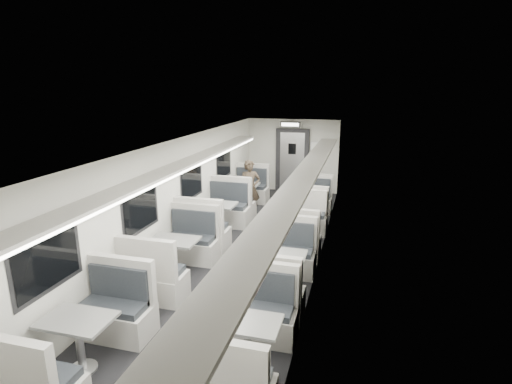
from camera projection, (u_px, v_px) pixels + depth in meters
The scene contains 19 objects.
room at pixel (239, 208), 7.63m from camera, with size 3.24×12.24×2.64m.
booth_left_a at pixel (243, 196), 11.45m from camera, with size 1.06×2.15×1.15m.
booth_left_b at pixel (216, 220), 9.37m from camera, with size 1.13×2.29×1.22m.
booth_left_c at pixel (175, 258), 7.36m from camera, with size 1.05×2.14×1.14m.
booth_left_d at pixel (80, 344), 4.92m from camera, with size 1.03×2.09×1.12m.
booth_right_a at pixel (311, 206), 10.58m from camera, with size 0.97×1.96×1.05m.
booth_right_b at pixel (301, 228), 8.93m from camera, with size 1.03×2.09×1.12m.
booth_right_c at pixel (280, 272), 6.82m from camera, with size 1.01×2.05×1.10m.
booth_right_d at pixel (247, 345), 4.92m from camera, with size 0.99×2.00×1.07m.
passenger at pixel (250, 189), 10.73m from camera, with size 0.56×0.37×1.54m, color black.
window_a at pixel (224, 163), 11.13m from camera, with size 0.02×1.18×0.84m, color black.
window_b at pixel (192, 181), 9.08m from camera, with size 0.02×1.18×0.84m, color black.
window_c at pixel (141, 209), 7.02m from camera, with size 0.02×1.18×0.84m, color black.
window_d at pixel (48, 260), 4.97m from camera, with size 0.02×1.18×0.84m, color black.
luggage_rack_left at pixel (170, 171), 7.47m from camera, with size 0.46×10.40×0.09m.
luggage_rack_right at pixel (302, 178), 6.85m from camera, with size 0.46×10.40×0.09m.
vestibule_door at pixel (292, 161), 13.20m from camera, with size 1.10×0.13×2.10m.
exit_sign at pixel (290, 124), 12.42m from camera, with size 0.62×0.12×0.16m.
wall_notice at pixel (315, 148), 12.88m from camera, with size 0.32×0.02×0.40m, color white.
Camera 1 is at (2.21, -6.95, 3.46)m, focal length 28.00 mm.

